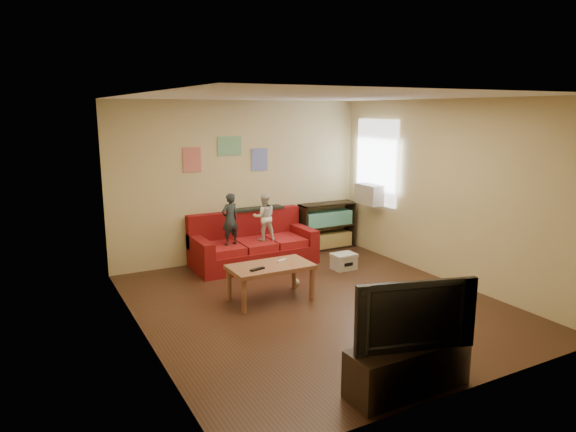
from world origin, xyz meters
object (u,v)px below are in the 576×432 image
child_b (264,217)px  file_box (344,261)px  television (410,312)px  bookshelf (327,228)px  coffee_table (271,270)px  sofa (252,246)px  tv_stand (407,368)px  child_a (230,219)px

child_b → file_box: child_b is taller
television → bookshelf: bearing=81.7°
child_b → coffee_table: size_ratio=0.71×
sofa → tv_stand: 4.33m
tv_stand → television: television is taller
child_b → coffee_table: bearing=80.9°
child_a → file_box: bearing=141.0°
sofa → file_box: size_ratio=5.33×
child_a → television: (0.06, -4.14, -0.07)m
coffee_table → bookshelf: size_ratio=1.03×
coffee_table → sofa: bearing=73.9°
sofa → coffee_table: size_ratio=1.82×
file_box → television: bearing=-115.3°
child_b → child_a: bearing=13.6°
sofa → bookshelf: 1.65m
bookshelf → television: size_ratio=0.96×
coffee_table → television: (0.09, -2.64, 0.34)m
sofa → child_b: child_b is taller
bookshelf → child_a: bearing=-169.1°
child_b → television: size_ratio=0.70×
file_box → tv_stand: 3.67m
file_box → television: 3.73m
coffee_table → tv_stand: (0.09, -2.64, -0.21)m
bookshelf → file_box: size_ratio=2.84×
child_b → file_box: size_ratio=2.07×
file_box → child_a: bearing=153.3°
tv_stand → child_b: bearing=82.4°
child_a → tv_stand: (0.06, -4.14, -0.62)m
coffee_table → television: size_ratio=0.99×
child_a → bookshelf: size_ratio=0.77×
file_box → television: size_ratio=0.34×
sofa → tv_stand: sofa is taller
child_a → bookshelf: 2.17m
bookshelf → tv_stand: 4.97m
file_box → tv_stand: size_ratio=0.32×
file_box → sofa: bearing=140.0°
coffee_table → television: television is taller
child_a → bookshelf: bearing=178.6°
sofa → child_a: child_a is taller
coffee_table → child_a: bearing=88.9°
coffee_table → file_box: bearing=22.3°
bookshelf → coffee_table: bearing=-138.0°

